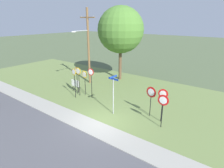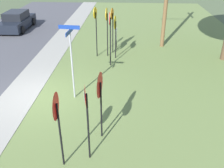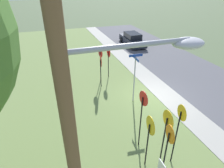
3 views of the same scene
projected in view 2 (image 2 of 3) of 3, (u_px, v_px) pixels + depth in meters
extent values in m
plane|color=#4C5B3D|center=(38.00, 97.00, 10.75)|extent=(160.00, 160.00, 0.00)
cube|color=#99968C|center=(20.00, 96.00, 10.78)|extent=(44.00, 1.60, 0.06)
cube|color=olive|center=(178.00, 101.00, 10.42)|extent=(44.00, 12.00, 0.04)
cylinder|color=black|center=(116.00, 40.00, 14.06)|extent=(0.06, 0.06, 2.13)
cylinder|color=gold|center=(115.00, 22.00, 13.59)|extent=(0.73, 0.10, 0.73)
cylinder|color=white|center=(115.00, 22.00, 13.59)|extent=(0.57, 0.07, 0.57)
cylinder|color=black|center=(113.00, 33.00, 14.76)|extent=(0.06, 0.06, 2.40)
cylinder|color=orange|center=(112.00, 14.00, 14.21)|extent=(0.63, 0.15, 0.64)
cylinder|color=white|center=(112.00, 14.00, 14.22)|extent=(0.49, 0.10, 0.50)
cylinder|color=black|center=(107.00, 35.00, 14.26)|extent=(0.06, 0.06, 2.50)
cylinder|color=gold|center=(107.00, 14.00, 13.69)|extent=(0.68, 0.07, 0.68)
cylinder|color=white|center=(106.00, 14.00, 13.69)|extent=(0.53, 0.05, 0.53)
cylinder|color=black|center=(110.00, 42.00, 13.03)|extent=(0.06, 0.06, 2.59)
cylinder|color=red|center=(110.00, 18.00, 12.44)|extent=(0.64, 0.06, 0.64)
cylinder|color=white|center=(109.00, 18.00, 12.44)|extent=(0.50, 0.03, 0.50)
cylinder|color=black|center=(97.00, 35.00, 14.20)|extent=(0.06, 0.06, 2.57)
cylinder|color=gold|center=(95.00, 13.00, 13.62)|extent=(0.61, 0.13, 0.62)
cylinder|color=white|center=(95.00, 13.00, 13.62)|extent=(0.48, 0.09, 0.48)
cylinder|color=black|center=(88.00, 128.00, 7.03)|extent=(0.06, 0.06, 2.24)
cone|color=red|center=(85.00, 96.00, 6.54)|extent=(0.68, 0.16, 0.68)
cone|color=silver|center=(84.00, 96.00, 6.54)|extent=(0.46, 0.10, 0.46)
cylinder|color=black|center=(101.00, 111.00, 7.95)|extent=(0.06, 0.06, 2.04)
cone|color=red|center=(99.00, 85.00, 7.51)|extent=(0.81, 0.13, 0.82)
cone|color=white|center=(99.00, 85.00, 7.51)|extent=(0.55, 0.08, 0.56)
cylinder|color=black|center=(61.00, 136.00, 6.82)|extent=(0.06, 0.06, 2.10)
cone|color=red|center=(55.00, 106.00, 6.36)|extent=(0.75, 0.07, 0.75)
cone|color=white|center=(54.00, 106.00, 6.36)|extent=(0.51, 0.04, 0.51)
cylinder|color=#9EA0A8|center=(72.00, 67.00, 10.00)|extent=(0.07, 0.07, 2.78)
cylinder|color=#9EA0A8|center=(70.00, 33.00, 9.34)|extent=(0.09, 0.09, 0.03)
cube|color=navy|center=(69.00, 32.00, 9.31)|extent=(0.96, 0.09, 0.15)
cube|color=navy|center=(69.00, 27.00, 9.23)|extent=(0.08, 0.82, 0.15)
cylinder|color=black|center=(116.00, 43.00, 15.97)|extent=(0.05, 0.05, 0.55)
cylinder|color=black|center=(116.00, 48.00, 15.29)|extent=(0.05, 0.05, 0.55)
cube|color=white|center=(116.00, 36.00, 15.34)|extent=(1.10, 0.03, 0.70)
cube|color=black|center=(17.00, 23.00, 19.78)|extent=(4.13, 1.75, 0.68)
cube|color=black|center=(16.00, 15.00, 19.49)|extent=(2.07, 1.47, 0.56)
cylinder|color=black|center=(23.00, 30.00, 18.71)|extent=(0.60, 0.19, 0.60)
cylinder|color=black|center=(0.00, 30.00, 18.79)|extent=(0.60, 0.19, 0.60)
cylinder|color=black|center=(34.00, 21.00, 20.95)|extent=(0.60, 0.19, 0.60)
cylinder|color=black|center=(14.00, 21.00, 21.03)|extent=(0.60, 0.19, 0.60)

